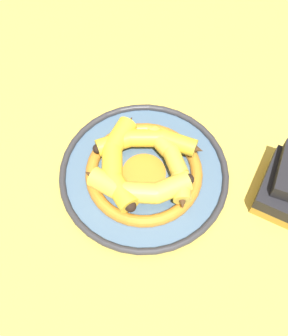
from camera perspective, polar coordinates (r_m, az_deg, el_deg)
ground_plane at (r=0.78m, az=0.61°, el=-0.97°), size 2.80×2.80×0.00m
decorative_bowl at (r=0.77m, az=0.00°, el=-0.73°), size 0.33×0.33×0.03m
banana_a at (r=0.77m, az=0.64°, el=3.90°), size 0.20×0.11×0.03m
banana_b at (r=0.74m, az=-3.89°, el=1.02°), size 0.12×0.19×0.04m
banana_c at (r=0.71m, az=-0.99°, el=-2.93°), size 0.19×0.11×0.04m
banana_d at (r=0.74m, az=4.34°, el=0.41°), size 0.14×0.14×0.03m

